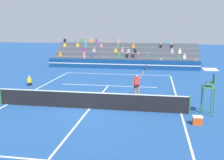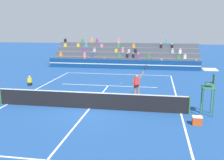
{
  "view_description": "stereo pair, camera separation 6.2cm",
  "coord_description": "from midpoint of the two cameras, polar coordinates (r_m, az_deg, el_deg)",
  "views": [
    {
      "loc": [
        3.91,
        -15.01,
        5.02
      ],
      "look_at": [
        0.8,
        3.61,
        1.1
      ],
      "focal_mm": 42.0,
      "sensor_mm": 36.0,
      "label": 1
    },
    {
      "loc": [
        3.97,
        -15.0,
        5.02
      ],
      "look_at": [
        0.8,
        3.61,
        1.1
      ],
      "focal_mm": 42.0,
      "sensor_mm": 36.0,
      "label": 2
    }
  ],
  "objects": [
    {
      "name": "court_lines",
      "position": [
        16.3,
        -5.02,
        -6.24
      ],
      "size": [
        11.1,
        23.9,
        0.01
      ],
      "color": "white",
      "rests_on": "ground"
    },
    {
      "name": "ball_kid_courtside",
      "position": [
        23.43,
        -17.59,
        -0.37
      ],
      "size": [
        0.3,
        0.36,
        0.84
      ],
      "color": "black",
      "rests_on": "ground"
    },
    {
      "name": "tennis_player",
      "position": [
        18.19,
        5.35,
        -1.14
      ],
      "size": [
        1.09,
        0.52,
        2.42
      ],
      "color": "#9E7051",
      "rests_on": "ground"
    },
    {
      "name": "ground_plane",
      "position": [
        16.3,
        -5.02,
        -6.25
      ],
      "size": [
        120.0,
        120.0,
        0.0
      ],
      "primitive_type": "plane",
      "color": "navy"
    },
    {
      "name": "tennis_ball",
      "position": [
        23.18,
        1.95,
        -0.7
      ],
      "size": [
        0.07,
        0.07,
        0.07
      ],
      "primitive_type": "sphere",
      "color": "#C6DB33",
      "rests_on": "ground"
    },
    {
      "name": "sponsor_banner_wall",
      "position": [
        31.03,
        2.07,
        3.44
      ],
      "size": [
        18.0,
        0.26,
        1.1
      ],
      "color": "navy",
      "rests_on": "ground"
    },
    {
      "name": "umpire_chair",
      "position": [
        15.65,
        20.35,
        -1.19
      ],
      "size": [
        0.76,
        0.84,
        2.67
      ],
      "color": "#337047",
      "rests_on": "ground"
    },
    {
      "name": "equipment_cooler",
      "position": [
        14.37,
        17.97,
        -8.35
      ],
      "size": [
        0.5,
        0.38,
        0.45
      ],
      "color": "#D84C19",
      "rests_on": "ground"
    },
    {
      "name": "tennis_net",
      "position": [
        16.14,
        -5.06,
        -4.41
      ],
      "size": [
        12.0,
        0.1,
        1.1
      ],
      "color": "#2D6B38",
      "rests_on": "ground"
    },
    {
      "name": "bleacher_stand",
      "position": [
        34.71,
        2.89,
        5.1
      ],
      "size": [
        18.55,
        4.75,
        3.38
      ],
      "color": "#4C515B",
      "rests_on": "ground"
    }
  ]
}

